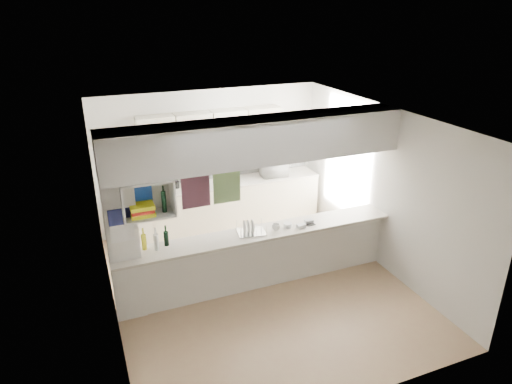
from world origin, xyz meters
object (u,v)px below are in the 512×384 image
microwave (274,169)px  wine_bottles (150,242)px  bowl (274,161)px  dish_rack (251,228)px

microwave → wine_bottles: size_ratio=0.95×
bowl → dish_rack: bowl is taller
bowl → dish_rack: bearing=-121.7°
microwave → wine_bottles: bearing=38.8°
microwave → dish_rack: microwave is taller
bowl → dish_rack: 2.45m
microwave → dish_rack: bearing=60.6°
wine_bottles → dish_rack: bearing=-2.1°
microwave → wine_bottles: wine_bottles is taller
dish_rack → wine_bottles: size_ratio=0.84×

